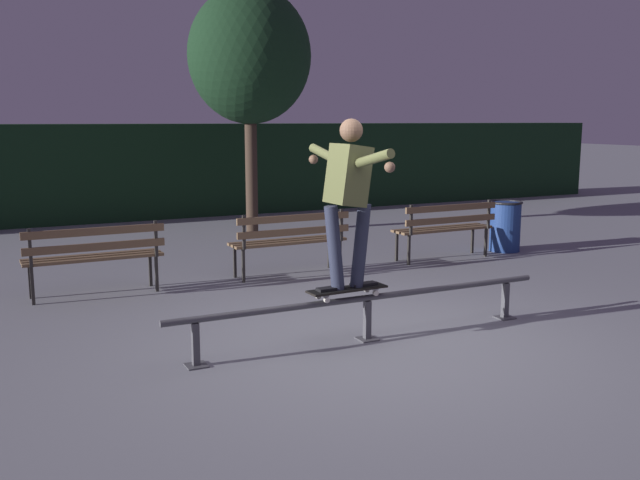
{
  "coord_description": "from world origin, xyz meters",
  "views": [
    {
      "loc": [
        -3.24,
        -5.54,
        2.07
      ],
      "look_at": [
        -0.11,
        0.86,
        0.85
      ],
      "focal_mm": 39.47,
      "sensor_mm": 36.0,
      "label": 1
    }
  ],
  "objects_px": {
    "tree_behind_benches": "(250,57)",
    "trash_can": "(505,225)",
    "grind_rail": "(367,305)",
    "park_bench_right_center": "(446,224)",
    "skateboard": "(347,290)",
    "park_bench_leftmost": "(94,252)",
    "skateboarder": "(348,189)",
    "park_bench_left_center": "(291,237)"
  },
  "relations": [
    {
      "from": "grind_rail",
      "to": "park_bench_left_center",
      "type": "relative_size",
      "value": 2.46
    },
    {
      "from": "skateboard",
      "to": "tree_behind_benches",
      "type": "xyz_separation_m",
      "value": [
        1.52,
        6.55,
        2.67
      ]
    },
    {
      "from": "park_bench_left_center",
      "to": "tree_behind_benches",
      "type": "distance_m",
      "value": 4.62
    },
    {
      "from": "park_bench_leftmost",
      "to": "skateboarder",
      "type": "bearing_deg",
      "value": -57.14
    },
    {
      "from": "grind_rail",
      "to": "trash_can",
      "type": "height_order",
      "value": "trash_can"
    },
    {
      "from": "park_bench_right_center",
      "to": "skateboarder",
      "type": "bearing_deg",
      "value": -138.23
    },
    {
      "from": "grind_rail",
      "to": "skateboarder",
      "type": "relative_size",
      "value": 2.53
    },
    {
      "from": "skateboarder",
      "to": "park_bench_leftmost",
      "type": "relative_size",
      "value": 0.97
    },
    {
      "from": "grind_rail",
      "to": "park_bench_left_center",
      "type": "height_order",
      "value": "park_bench_left_center"
    },
    {
      "from": "trash_can",
      "to": "tree_behind_benches",
      "type": "bearing_deg",
      "value": 130.21
    },
    {
      "from": "grind_rail",
      "to": "park_bench_leftmost",
      "type": "bearing_deg",
      "value": 125.79
    },
    {
      "from": "park_bench_right_center",
      "to": "tree_behind_benches",
      "type": "height_order",
      "value": "tree_behind_benches"
    },
    {
      "from": "grind_rail",
      "to": "skateboard",
      "type": "relative_size",
      "value": 5.0
    },
    {
      "from": "skateboarder",
      "to": "park_bench_leftmost",
      "type": "xyz_separation_m",
      "value": [
        -1.84,
        2.86,
        -0.91
      ]
    },
    {
      "from": "skateboard",
      "to": "grind_rail",
      "type": "bearing_deg",
      "value": -0.0
    },
    {
      "from": "skateboarder",
      "to": "trash_can",
      "type": "distance_m",
      "value": 5.52
    },
    {
      "from": "grind_rail",
      "to": "tree_behind_benches",
      "type": "distance_m",
      "value": 7.26
    },
    {
      "from": "skateboarder",
      "to": "park_bench_leftmost",
      "type": "height_order",
      "value": "skateboarder"
    },
    {
      "from": "grind_rail",
      "to": "tree_behind_benches",
      "type": "relative_size",
      "value": 0.89
    },
    {
      "from": "trash_can",
      "to": "skateboard",
      "type": "bearing_deg",
      "value": -145.9
    },
    {
      "from": "skateboarder",
      "to": "skateboard",
      "type": "bearing_deg",
      "value": -177.21
    },
    {
      "from": "skateboard",
      "to": "park_bench_leftmost",
      "type": "distance_m",
      "value": 3.4
    },
    {
      "from": "trash_can",
      "to": "grind_rail",
      "type": "bearing_deg",
      "value": -144.57
    },
    {
      "from": "park_bench_leftmost",
      "to": "skateboard",
      "type": "bearing_deg",
      "value": -57.18
    },
    {
      "from": "tree_behind_benches",
      "to": "trash_can",
      "type": "height_order",
      "value": "tree_behind_benches"
    },
    {
      "from": "park_bench_leftmost",
      "to": "trash_can",
      "type": "distance_m",
      "value": 6.33
    },
    {
      "from": "skateboard",
      "to": "trash_can",
      "type": "bearing_deg",
      "value": 34.1
    },
    {
      "from": "skateboard",
      "to": "tree_behind_benches",
      "type": "height_order",
      "value": "tree_behind_benches"
    },
    {
      "from": "park_bench_left_center",
      "to": "park_bench_right_center",
      "type": "distance_m",
      "value": 2.52
    },
    {
      "from": "tree_behind_benches",
      "to": "trash_can",
      "type": "relative_size",
      "value": 5.52
    },
    {
      "from": "park_bench_right_center",
      "to": "park_bench_left_center",
      "type": "bearing_deg",
      "value": 180.0
    },
    {
      "from": "grind_rail",
      "to": "park_bench_right_center",
      "type": "height_order",
      "value": "park_bench_right_center"
    },
    {
      "from": "skateboard",
      "to": "tree_behind_benches",
      "type": "distance_m",
      "value": 7.23
    },
    {
      "from": "grind_rail",
      "to": "skateboarder",
      "type": "bearing_deg",
      "value": 179.96
    },
    {
      "from": "grind_rail",
      "to": "park_bench_right_center",
      "type": "distance_m",
      "value": 4.13
    },
    {
      "from": "park_bench_right_center",
      "to": "trash_can",
      "type": "bearing_deg",
      "value": 8.09
    },
    {
      "from": "grind_rail",
      "to": "skateboarder",
      "type": "xyz_separation_m",
      "value": [
        -0.21,
        0.0,
        1.11
      ]
    },
    {
      "from": "park_bench_leftmost",
      "to": "trash_can",
      "type": "xyz_separation_m",
      "value": [
        6.33,
        0.18,
        -0.12
      ]
    },
    {
      "from": "skateboarder",
      "to": "trash_can",
      "type": "height_order",
      "value": "skateboarder"
    },
    {
      "from": "skateboard",
      "to": "skateboarder",
      "type": "bearing_deg",
      "value": 2.79
    },
    {
      "from": "tree_behind_benches",
      "to": "grind_rail",
      "type": "bearing_deg",
      "value": -101.26
    },
    {
      "from": "skateboarder",
      "to": "park_bench_leftmost",
      "type": "bearing_deg",
      "value": 122.86
    }
  ]
}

